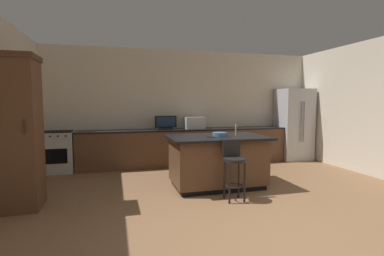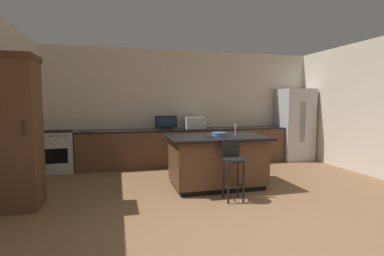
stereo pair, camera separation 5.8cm
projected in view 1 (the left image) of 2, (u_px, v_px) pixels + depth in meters
The scene contains 15 objects.
ground_plane at pixel (283, 243), 3.21m from camera, with size 18.39×18.39×0.00m, color brown.
wall_back at pixel (185, 107), 7.51m from camera, with size 7.37×0.12×2.87m, color beige.
wall_right at pixel (368, 108), 6.19m from camera, with size 0.12×5.00×2.87m, color beige.
counter_back at pixel (186, 147), 7.21m from camera, with size 5.18×0.62×0.90m.
kitchen_island at pixel (217, 161), 5.33m from camera, with size 1.78×1.16×0.94m.
refrigerator at pixel (294, 124), 7.89m from camera, with size 0.85×0.76×1.92m.
range_oven at pixel (57, 152), 6.45m from camera, with size 0.71×0.63×0.92m.
cabinet_tower at pixel (18, 130), 4.16m from camera, with size 0.59×0.65×2.23m.
microwave at pixel (194, 123), 7.21m from camera, with size 0.48×0.36×0.29m, color #B7BABF.
tv_monitor at pixel (166, 123), 6.98m from camera, with size 0.52×0.16×0.33m.
sink_faucet_back at pixel (185, 124), 7.26m from camera, with size 0.02×0.02×0.24m, color #B2B2B7.
sink_faucet_island at pixel (236, 130), 5.37m from camera, with size 0.02×0.02×0.22m, color #B2B2B7.
bar_stool_center at pixel (234, 164), 4.58m from camera, with size 0.34×0.34×0.96m.
fruit_bowl at pixel (220, 134), 5.29m from camera, with size 0.27×0.27×0.07m, color #3F668C.
cell_phone at pixel (211, 137), 5.10m from camera, with size 0.07×0.15×0.01m, color black.
Camera 1 is at (-1.77, -2.72, 1.55)m, focal length 27.06 mm.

